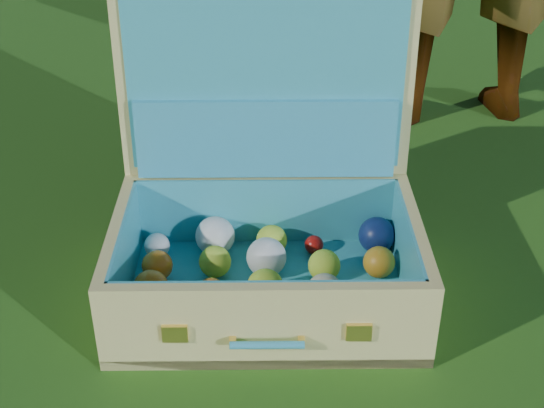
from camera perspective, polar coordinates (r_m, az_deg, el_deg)
The scene contains 3 objects.
ground at distance 1.70m, azimuth 4.02°, elevation -5.82°, with size 60.00×60.00×0.00m, color #215114.
stray_ball at distance 1.71m, azimuth -11.71°, elevation -5.00°, with size 0.06×0.06×0.06m, color teal.
suitcase at distance 1.61m, azimuth -0.32°, elevation -0.72°, with size 0.70×0.57×0.62m.
Camera 1 is at (0.06, -1.36, 1.03)m, focal length 50.00 mm.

